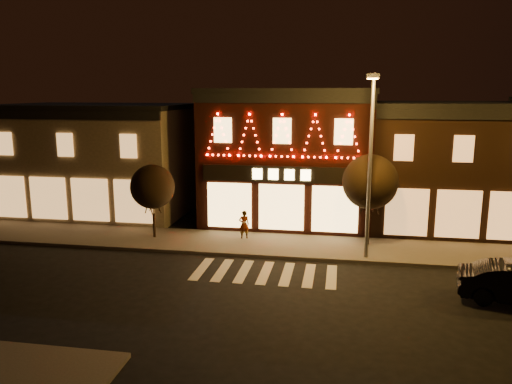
# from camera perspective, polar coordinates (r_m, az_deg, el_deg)

# --- Properties ---
(ground) EXTENTS (120.00, 120.00, 0.00)m
(ground) POSITION_cam_1_polar(r_m,az_deg,el_deg) (19.42, -0.79, -13.32)
(ground) COLOR black
(ground) RESTS_ON ground
(sidewalk_far) EXTENTS (44.00, 4.00, 0.15)m
(sidewalk_far) POSITION_cam_1_polar(r_m,az_deg,el_deg) (26.61, 6.66, -6.26)
(sidewalk_far) COLOR #47423D
(sidewalk_far) RESTS_ON ground
(building_left) EXTENTS (12.20, 8.28, 7.30)m
(building_left) POSITION_cam_1_polar(r_m,az_deg,el_deg) (35.57, -17.53, 3.69)
(building_left) COLOR #69604A
(building_left) RESTS_ON ground
(building_pulp) EXTENTS (10.20, 8.34, 8.30)m
(building_pulp) POSITION_cam_1_polar(r_m,az_deg,el_deg) (31.73, 3.83, 4.23)
(building_pulp) COLOR black
(building_pulp) RESTS_ON ground
(building_right_a) EXTENTS (9.20, 8.28, 7.50)m
(building_right_a) POSITION_cam_1_polar(r_m,az_deg,el_deg) (32.24, 20.89, 2.90)
(building_right_a) COLOR black
(building_right_a) RESTS_ON ground
(streetlamp_mid) EXTENTS (0.57, 2.02, 8.79)m
(streetlamp_mid) POSITION_cam_1_polar(r_m,az_deg,el_deg) (23.88, 12.94, 4.36)
(streetlamp_mid) COLOR #59595E
(streetlamp_mid) RESTS_ON sidewalk_far
(tree_left) EXTENTS (2.43, 2.43, 4.07)m
(tree_left) POSITION_cam_1_polar(r_m,az_deg,el_deg) (27.88, -11.74, 0.59)
(tree_left) COLOR black
(tree_left) RESTS_ON sidewalk_far
(tree_right) EXTENTS (2.88, 2.88, 4.81)m
(tree_right) POSITION_cam_1_polar(r_m,az_deg,el_deg) (26.55, 12.91, 1.13)
(tree_right) COLOR black
(tree_right) RESTS_ON sidewalk_far
(pedestrian) EXTENTS (0.66, 0.53, 1.57)m
(pedestrian) POSITION_cam_1_polar(r_m,az_deg,el_deg) (27.52, -1.37, -3.72)
(pedestrian) COLOR gray
(pedestrian) RESTS_ON sidewalk_far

